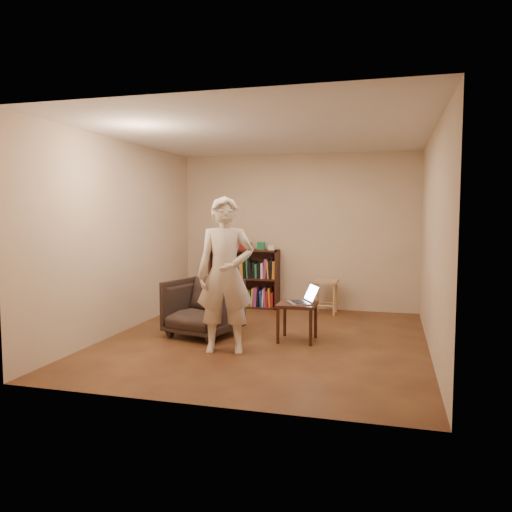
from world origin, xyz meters
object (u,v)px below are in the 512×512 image
(armchair, at_px, (203,307))
(side_table, at_px, (297,309))
(laptop, at_px, (304,299))
(person, at_px, (225,275))
(bookshelf, at_px, (244,282))
(stool, at_px, (326,286))

(armchair, relative_size, side_table, 1.73)
(laptop, distance_m, person, 1.14)
(bookshelf, distance_m, armchair, 2.09)
(laptop, height_order, person, person)
(side_table, height_order, laptop, laptop)
(bookshelf, relative_size, armchair, 1.44)
(bookshelf, bearing_deg, armchair, -88.64)
(bookshelf, height_order, stool, bookshelf)
(armchair, height_order, person, person)
(stool, relative_size, side_table, 1.13)
(side_table, bearing_deg, laptop, 6.08)
(stool, xyz_separation_m, armchair, (-1.38, -1.88, -0.06))
(side_table, xyz_separation_m, laptop, (0.08, 0.01, 0.14))
(side_table, distance_m, person, 1.13)
(armchair, bearing_deg, laptop, 18.55)
(bookshelf, xyz_separation_m, person, (0.58, -2.74, 0.47))
(side_table, bearing_deg, stool, 85.78)
(armchair, distance_m, person, 0.99)
(person, bearing_deg, armchair, 116.10)
(armchair, xyz_separation_m, person, (0.53, -0.65, 0.53))
(person, bearing_deg, side_table, 32.10)
(stool, distance_m, armchair, 2.33)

